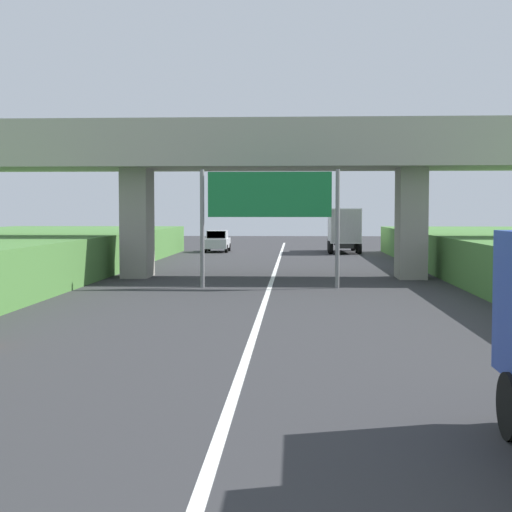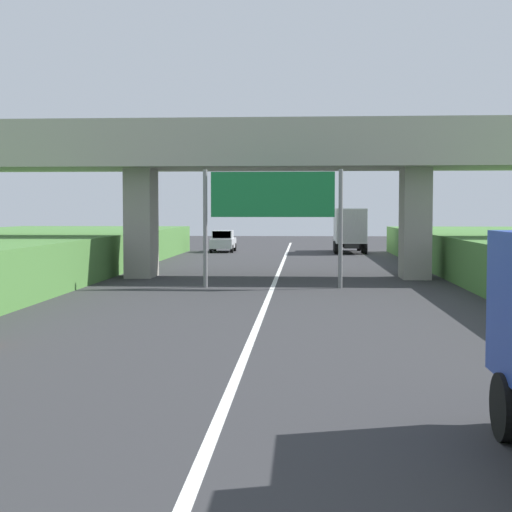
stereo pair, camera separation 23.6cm
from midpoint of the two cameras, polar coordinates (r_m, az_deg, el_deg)
name	(u,v)px [view 1 (the left image)]	position (r m, az deg, el deg)	size (l,w,h in m)	color
lane_centre_stripe	(268,293)	(30.44, 0.64, -2.76)	(0.20, 98.28, 0.01)	white
overpass_bridge	(273,162)	(37.63, 1.08, 6.94)	(40.00, 4.80, 7.48)	#9E998E
overhead_highway_sign	(270,201)	(32.56, 0.80, 4.04)	(5.88, 0.18, 4.98)	slate
truck_white	(343,228)	(60.96, 6.35, 2.07)	(2.44, 7.30, 3.44)	black
car_silver	(217,241)	(61.61, -2.97, 1.10)	(1.86, 4.10, 1.72)	#B2B5B7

